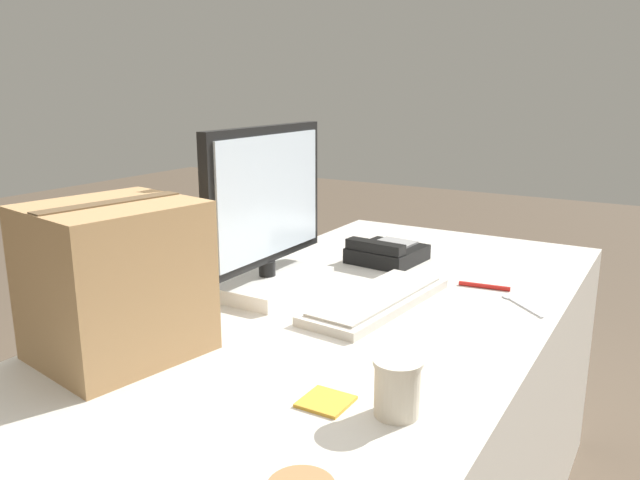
# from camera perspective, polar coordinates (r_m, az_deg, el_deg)

# --- Properties ---
(office_desk) EXTENTS (1.80, 0.90, 0.72)m
(office_desk) POSITION_cam_1_polar(r_m,az_deg,el_deg) (1.69, 2.97, -17.61)
(office_desk) COLOR beige
(office_desk) RESTS_ON ground_plane
(monitor) EXTENTS (0.47, 0.23, 0.43)m
(monitor) POSITION_cam_1_polar(r_m,az_deg,el_deg) (1.62, -4.91, 1.30)
(monitor) COLOR white
(monitor) RESTS_ON office_desk
(keyboard) EXTENTS (0.47, 0.21, 0.03)m
(keyboard) POSITION_cam_1_polar(r_m,az_deg,el_deg) (1.54, 5.22, -5.48)
(keyboard) COLOR beige
(keyboard) RESTS_ON office_desk
(desk_phone) EXTENTS (0.22, 0.21, 0.08)m
(desk_phone) POSITION_cam_1_polar(r_m,az_deg,el_deg) (1.91, 6.07, -1.15)
(desk_phone) COLOR black
(desk_phone) RESTS_ON office_desk
(paper_cup_right) EXTENTS (0.08, 0.08, 0.10)m
(paper_cup_right) POSITION_cam_1_polar(r_m,az_deg,el_deg) (1.05, 7.08, -13.20)
(paper_cup_right) COLOR beige
(paper_cup_right) RESTS_ON office_desk
(spoon) EXTENTS (0.12, 0.13, 0.00)m
(spoon) POSITION_cam_1_polar(r_m,az_deg,el_deg) (1.63, 17.54, -5.48)
(spoon) COLOR silver
(spoon) RESTS_ON office_desk
(cardboard_box) EXTENTS (0.34, 0.31, 0.31)m
(cardboard_box) POSITION_cam_1_polar(r_m,az_deg,el_deg) (1.29, -18.16, -3.52)
(cardboard_box) COLOR tan
(cardboard_box) RESTS_ON office_desk
(pen_marker) EXTENTS (0.03, 0.13, 0.01)m
(pen_marker) POSITION_cam_1_polar(r_m,az_deg,el_deg) (1.72, 14.79, -4.09)
(pen_marker) COLOR red
(pen_marker) RESTS_ON office_desk
(sticky_note_pad) EXTENTS (0.08, 0.08, 0.01)m
(sticky_note_pad) POSITION_cam_1_polar(r_m,az_deg,el_deg) (1.10, 0.54, -14.55)
(sticky_note_pad) COLOR gold
(sticky_note_pad) RESTS_ON office_desk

